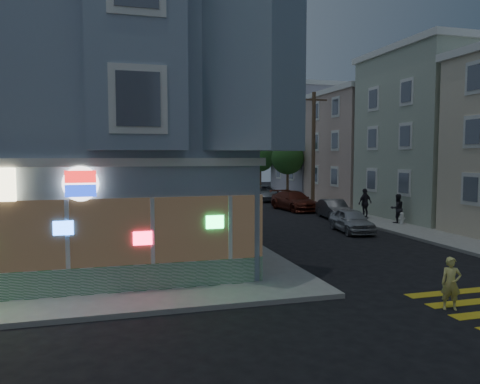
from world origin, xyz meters
name	(u,v)px	position (x,y,z in m)	size (l,w,h in m)	color
ground	(272,334)	(0.00, 0.00, 0.00)	(120.00, 120.00, 0.00)	black
sidewalk_ne	(438,204)	(23.00, 23.00, 0.07)	(24.00, 42.00, 0.15)	gray
corner_building	(48,117)	(-6.00, 10.98, 5.82)	(14.60, 14.60, 11.40)	gray
row_house_b	(467,137)	(19.50, 16.00, 5.40)	(12.00, 8.60, 10.50)	#A0B19A
row_house_c	(389,150)	(19.50, 25.00, 4.65)	(12.00, 8.60, 9.00)	tan
row_house_d	(339,144)	(19.50, 34.00, 5.40)	(12.00, 8.60, 10.50)	#9E97A6
utility_pole	(313,148)	(12.00, 24.00, 4.80)	(2.20, 0.30, 9.00)	#4C3826
street_tree_near	(288,158)	(12.20, 30.00, 3.94)	(3.00, 3.00, 5.30)	#4C3826
street_tree_far	(260,158)	(12.20, 38.00, 3.94)	(3.00, 3.00, 5.30)	#4C3826
running_child	(451,283)	(5.29, 0.34, 0.72)	(0.53, 0.35, 1.45)	#CBC768
pedestrian_a	(397,209)	(13.00, 14.13, 1.02)	(0.85, 0.66, 1.74)	black
pedestrian_b	(365,203)	(12.33, 16.67, 1.11)	(1.12, 0.47, 1.92)	#27232B
parked_car_a	(352,220)	(9.11, 12.62, 0.65)	(1.53, 3.80, 1.29)	#A7AAAF
parked_car_b	(334,209)	(10.70, 17.82, 0.64)	(1.35, 3.88, 1.28)	#36383B
parked_car_c	(294,201)	(9.99, 23.02, 0.73)	(2.05, 5.03, 1.46)	#5D2115
parked_car_d	(265,193)	(10.32, 30.94, 0.71)	(2.37, 5.14, 1.43)	gray
traffic_signal	(232,163)	(0.21, 4.43, 3.95)	(0.70, 0.63, 5.62)	black
fire_hydrant	(402,218)	(13.00, 13.66, 0.52)	(0.41, 0.24, 0.71)	silver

